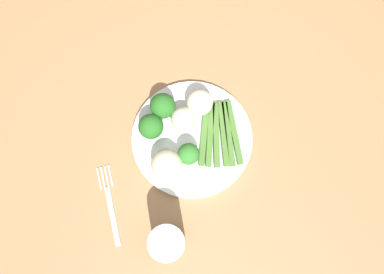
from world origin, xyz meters
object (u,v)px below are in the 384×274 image
at_px(cauliflower_back_right, 183,119).
at_px(asparagus_bundle, 219,134).
at_px(cauliflower_mid, 167,164).
at_px(broccoli_outer_edge, 151,127).
at_px(water_glass, 168,243).
at_px(dining_table, 213,136).
at_px(broccoli_back, 189,154).
at_px(cauliflower_edge, 200,102).
at_px(broccoli_near_center, 163,106).
at_px(fork, 110,204).
at_px(plate, 192,138).

bearing_deg(cauliflower_back_right, asparagus_bundle, -42.91).
bearing_deg(cauliflower_mid, broccoli_outer_edge, 89.20).
relative_size(broccoli_outer_edge, water_glass, 0.55).
distance_m(dining_table, broccoli_back, 0.19).
bearing_deg(cauliflower_mid, cauliflower_edge, 39.02).
relative_size(cauliflower_back_right, cauliflower_mid, 0.84).
bearing_deg(asparagus_bundle, broccoli_near_center, -116.49).
relative_size(dining_table, fork, 7.17).
height_order(plate, cauliflower_mid, cauliflower_mid).
relative_size(broccoli_back, fork, 0.33).
distance_m(plate, water_glass, 0.22).
bearing_deg(cauliflower_back_right, broccoli_back, -105.41).
height_order(dining_table, broccoli_outer_edge, broccoli_outer_edge).
xyz_separation_m(broccoli_back, cauliflower_back_right, (0.02, 0.07, -0.00)).
xyz_separation_m(plate, water_glass, (-0.13, -0.18, 0.05)).
height_order(plate, fork, plate).
height_order(dining_table, water_glass, water_glass).
relative_size(cauliflower_mid, water_glass, 0.54).
bearing_deg(dining_table, asparagus_bundle, -105.50).
bearing_deg(broccoli_back, cauliflower_back_right, 74.59).
relative_size(broccoli_outer_edge, fork, 0.38).
xyz_separation_m(cauliflower_back_right, cauliflower_edge, (0.05, 0.02, 0.00)).
xyz_separation_m(asparagus_bundle, broccoli_near_center, (-0.09, 0.09, 0.03)).
relative_size(cauliflower_back_right, fork, 0.32).
bearing_deg(plate, water_glass, -125.77).
bearing_deg(cauliflower_back_right, broccoli_near_center, 125.54).
bearing_deg(broccoli_outer_edge, dining_table, -14.25).
bearing_deg(cauliflower_edge, broccoli_near_center, 164.56).
height_order(dining_table, plate, plate).
relative_size(dining_table, water_glass, 10.26).
height_order(dining_table, fork, fork).
height_order(plate, broccoli_back, broccoli_back).
relative_size(broccoli_near_center, cauliflower_back_right, 1.24).
distance_m(asparagus_bundle, broccoli_back, 0.08).
distance_m(dining_table, broccoli_outer_edge, 0.21).
distance_m(cauliflower_back_right, cauliflower_mid, 0.10).
xyz_separation_m(broccoli_near_center, cauliflower_back_right, (0.03, -0.04, -0.01)).
bearing_deg(water_glass, broccoli_outer_edge, 75.66).
bearing_deg(water_glass, plate, 54.23).
distance_m(asparagus_bundle, broccoli_near_center, 0.13).
distance_m(broccoli_near_center, water_glass, 0.27).
xyz_separation_m(broccoli_outer_edge, cauliflower_edge, (0.11, 0.01, -0.01)).
height_order(cauliflower_edge, cauliflower_mid, cauliflower_mid).
height_order(broccoli_near_center, water_glass, water_glass).
bearing_deg(water_glass, cauliflower_back_right, 59.84).
height_order(plate, water_glass, water_glass).
bearing_deg(fork, broccoli_back, -73.50).
xyz_separation_m(broccoli_back, cauliflower_mid, (-0.05, -0.00, 0.00)).
distance_m(cauliflower_back_right, fork, 0.23).
bearing_deg(broccoli_near_center, cauliflower_mid, -109.50).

